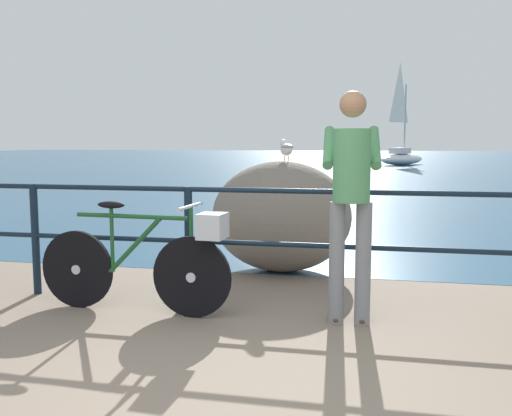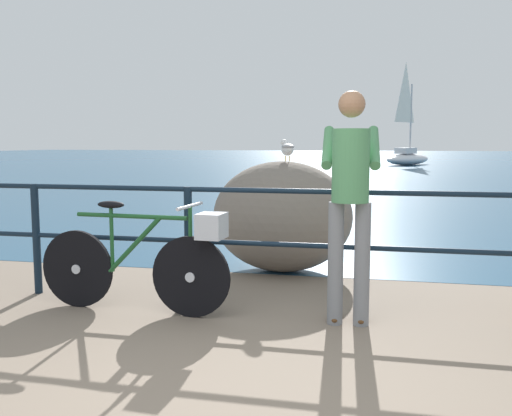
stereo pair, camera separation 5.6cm
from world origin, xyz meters
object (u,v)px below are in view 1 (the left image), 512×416
object	(u,v)px
sailboat	(402,154)
person_at_railing	(351,196)
seagull	(286,148)
bicycle	(149,258)
breakwater_boulder_main	(281,217)

from	to	relation	value
sailboat	person_at_railing	bearing A→B (deg)	-151.10
person_at_railing	seagull	size ratio (longest dim) A/B	5.36
bicycle	sailboat	xyz separation A→B (m)	(3.46, 31.62, 0.24)
person_at_railing	breakwater_boulder_main	bearing A→B (deg)	22.78
person_at_railing	seagull	distance (m)	1.84
person_at_railing	seagull	world-z (taller)	person_at_railing
bicycle	seagull	xyz separation A→B (m)	(0.86, 1.73, 0.87)
person_at_railing	sailboat	world-z (taller)	sailboat
person_at_railing	sailboat	xyz separation A→B (m)	(1.86, 31.54, -0.28)
bicycle	sailboat	bearing A→B (deg)	87.42
breakwater_boulder_main	sailboat	size ratio (longest dim) A/B	0.25
person_at_railing	seagull	xyz separation A→B (m)	(-0.75, 1.65, 0.34)
breakwater_boulder_main	sailboat	world-z (taller)	sailboat
bicycle	seagull	bearing A→B (deg)	67.25
bicycle	seagull	distance (m)	2.12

